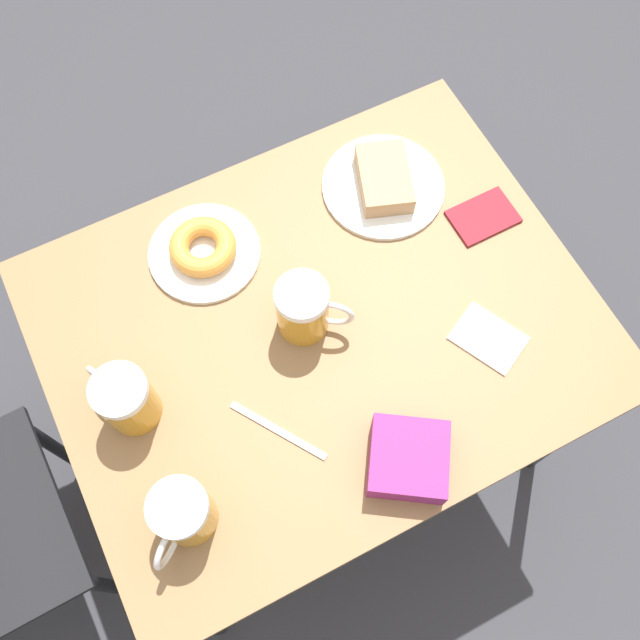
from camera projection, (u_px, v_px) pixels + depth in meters
name	position (u px, v px, depth m)	size (l,w,h in m)	color
ground_plane	(320.00, 422.00, 1.95)	(8.00, 8.00, 0.00)	#333338
table	(320.00, 336.00, 1.36)	(0.78, 0.98, 0.70)	olive
plate_with_cake	(384.00, 182.00, 1.40)	(0.24, 0.24, 0.05)	white
plate_with_donut	(203.00, 249.00, 1.34)	(0.21, 0.21, 0.05)	white
beer_mug_left	(304.00, 309.00, 1.24)	(0.11, 0.12, 0.13)	#C68C23
beer_mug_center	(183.00, 514.00, 1.11)	(0.11, 0.12, 0.13)	#C68C23
beer_mug_right	(126.00, 400.00, 1.18)	(0.13, 0.09, 0.13)	#C68C23
napkin_folded	(488.00, 338.00, 1.29)	(0.15, 0.13, 0.00)	white
fork	(278.00, 430.00, 1.22)	(0.16, 0.11, 0.00)	silver
passport_near_edge	(483.00, 217.00, 1.39)	(0.09, 0.13, 0.01)	maroon
blue_pouch	(408.00, 459.00, 1.18)	(0.18, 0.18, 0.06)	#8C2366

